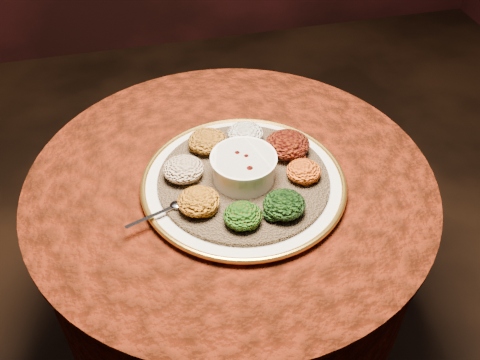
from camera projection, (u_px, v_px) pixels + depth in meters
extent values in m
plane|color=black|center=(233.00, 341.00, 1.75)|extent=(4.00, 4.00, 0.00)
cylinder|color=black|center=(233.00, 337.00, 1.74)|extent=(0.44, 0.44, 0.04)
cylinder|color=black|center=(232.00, 279.00, 1.52)|extent=(0.12, 0.12, 0.68)
cylinder|color=black|center=(231.00, 188.00, 1.27)|extent=(0.80, 0.80, 0.04)
cylinder|color=#451205|center=(231.00, 228.00, 1.37)|extent=(0.93, 0.93, 0.34)
cylinder|color=#451205|center=(231.00, 180.00, 1.26)|extent=(0.96, 0.96, 0.01)
cylinder|color=silver|center=(244.00, 184.00, 1.22)|extent=(0.57, 0.57, 0.02)
torus|color=gold|center=(244.00, 182.00, 1.22)|extent=(0.47, 0.47, 0.01)
cylinder|color=brown|center=(244.00, 179.00, 1.21)|extent=(0.48, 0.48, 0.01)
cylinder|color=silver|center=(244.00, 168.00, 1.19)|extent=(0.14, 0.14, 0.06)
cylinder|color=silver|center=(244.00, 158.00, 1.17)|extent=(0.15, 0.15, 0.01)
cylinder|color=#620B04|center=(244.00, 161.00, 1.18)|extent=(0.12, 0.12, 0.01)
ellipsoid|color=silver|center=(179.00, 204.00, 1.14)|extent=(0.04, 0.03, 0.01)
cube|color=silver|center=(149.00, 217.00, 1.12)|extent=(0.10, 0.04, 0.00)
ellipsoid|color=beige|center=(245.00, 133.00, 1.29)|extent=(0.09, 0.08, 0.04)
ellipsoid|color=black|center=(287.00, 145.00, 1.26)|extent=(0.11, 0.10, 0.05)
ellipsoid|color=#B2650E|center=(304.00, 171.00, 1.20)|extent=(0.08, 0.08, 0.04)
ellipsoid|color=black|center=(284.00, 204.00, 1.12)|extent=(0.09, 0.09, 0.04)
ellipsoid|color=#9F3E0A|center=(243.00, 216.00, 1.10)|extent=(0.08, 0.08, 0.04)
ellipsoid|color=#B76610|center=(199.00, 201.00, 1.13)|extent=(0.09, 0.09, 0.04)
ellipsoid|color=#780707|center=(183.00, 169.00, 1.20)|extent=(0.09, 0.09, 0.04)
ellipsoid|color=#A15613|center=(207.00, 141.00, 1.27)|extent=(0.09, 0.09, 0.04)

